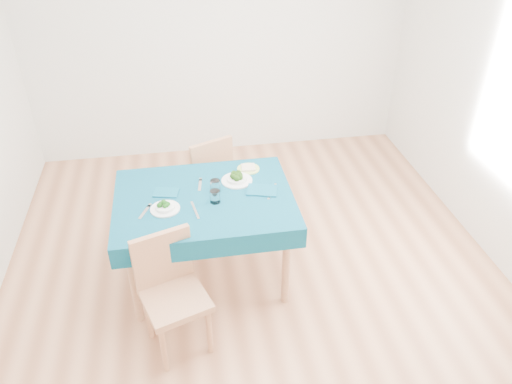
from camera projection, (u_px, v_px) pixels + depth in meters
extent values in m
cube|color=#A36644|center=(256.00, 281.00, 4.00)|extent=(4.00, 4.50, 0.02)
cube|color=silver|center=(219.00, 31.00, 5.09)|extent=(4.00, 0.02, 2.70)
cube|color=#08455C|center=(207.00, 238.00, 3.84)|extent=(1.29, 0.98, 0.76)
cube|color=#AA744F|center=(174.00, 292.00, 3.20)|extent=(0.51, 0.54, 0.99)
cube|color=#AA744F|center=(203.00, 169.00, 4.48)|extent=(0.53, 0.55, 0.98)
cube|color=silver|center=(145.00, 212.00, 3.48)|extent=(0.09, 0.17, 0.00)
cube|color=silver|center=(195.00, 210.00, 3.50)|extent=(0.05, 0.22, 0.00)
cube|color=silver|center=(200.00, 185.00, 3.77)|extent=(0.04, 0.17, 0.00)
cube|color=silver|center=(272.00, 191.00, 3.69)|extent=(0.11, 0.21, 0.00)
cube|color=#0C4E66|center=(166.00, 193.00, 3.67)|extent=(0.20, 0.16, 0.01)
cube|color=#0C4E66|center=(262.00, 190.00, 3.70)|extent=(0.26, 0.21, 0.01)
cylinder|color=white|center=(215.00, 186.00, 3.67)|extent=(0.07, 0.07, 0.10)
cylinder|color=white|center=(215.00, 196.00, 3.56)|extent=(0.07, 0.07, 0.10)
cylinder|color=#B5D065|center=(248.00, 169.00, 3.96)|extent=(0.18, 0.18, 0.01)
cube|color=beige|center=(248.00, 167.00, 3.95)|extent=(0.11, 0.11, 0.02)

